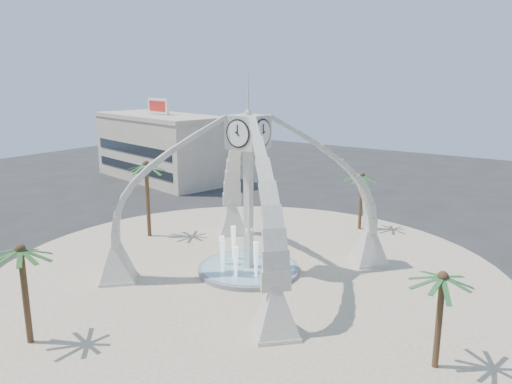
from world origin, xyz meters
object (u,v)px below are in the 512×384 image
Objects in this scene: palm_north at (362,176)px; palm_south at (20,251)px; palm_east at (443,278)px; clock_tower at (248,192)px; palm_west at (146,165)px; fountain at (249,268)px.

palm_south is at bearing -102.04° from palm_north.
palm_south is (-19.95, -10.90, 0.56)m from palm_east.
palm_west is at bearing 172.40° from clock_tower.
palm_north is at bearing 80.35° from clock_tower.
fountain is at bearing -7.60° from palm_west.
fountain is at bearing -99.65° from palm_north.
palm_south is at bearing -104.31° from fountain.
palm_north reaches higher than palm_east.
fountain is 1.02× the size of palm_west.
palm_west is at bearing 116.81° from palm_south.
palm_west is at bearing 172.40° from fountain.
palm_south is at bearing -104.31° from clock_tower.
fountain is at bearing 90.00° from clock_tower.
clock_tower is 16.72m from palm_east.
palm_west is at bearing 166.71° from palm_east.
fountain is 14.74m from palm_west.
fountain is at bearing 162.22° from palm_east.
palm_north is 32.15m from palm_south.
palm_east is at bearing -13.29° from palm_west.
palm_west is 19.91m from palm_south.
fountain is (0.00, 0.00, -6.20)m from clock_tower.
clock_tower is 2.88× the size of palm_north.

